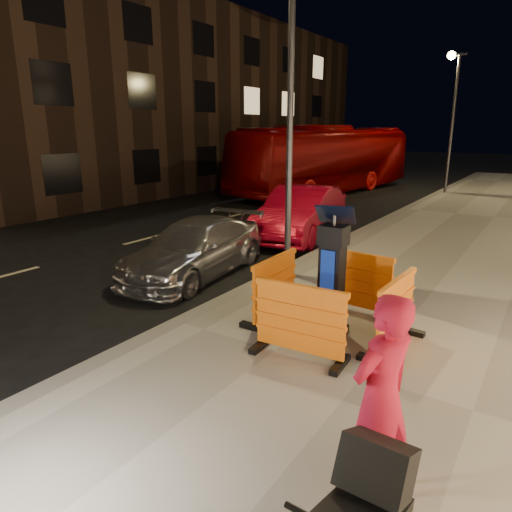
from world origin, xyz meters
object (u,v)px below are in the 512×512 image
Objects in this scene: bus_doubledecker at (325,193)px; parking_kiosk at (332,274)px; car_silver at (196,274)px; barrier_back at (355,282)px; car_red at (300,238)px; barrier_front at (300,322)px; barrier_kerbside at (275,287)px; man at (381,398)px; barrier_bldgside at (395,314)px.

parking_kiosk is at bearing -54.96° from bus_doubledecker.
barrier_back is at bearing -12.55° from car_silver.
bus_doubledecker is (-3.54, 9.20, 0.00)m from car_red.
car_silver is at bearing 144.50° from barrier_front.
barrier_kerbside is 6.22m from car_red.
man is (2.55, -2.63, 0.37)m from barrier_kerbside.
man is at bearing -61.91° from barrier_back.
barrier_kerbside is (-0.95, 0.95, 0.00)m from barrier_front.
car_red is at bearing 122.60° from parking_kiosk.
car_silver is at bearing 161.22° from parking_kiosk.
car_red is at bearing 79.81° from car_silver.
barrier_front is 1.00× the size of barrier_kerbside.
bus_doubledecker is (-7.02, 15.80, -0.65)m from barrier_front.
car_silver is at bearing -103.06° from car_red.
barrier_back is 1.34m from barrier_bldgside.
car_red is at bearing 41.06° from barrier_bldgside.
parking_kiosk is 0.16× the size of bus_doubledecker.
barrier_kerbside and barrier_bldgside have the same top height.
parking_kiosk is 3.08m from man.
car_silver is at bearing 177.91° from barrier_back.
barrier_kerbside is 0.74× the size of man.
bus_doubledecker reaches higher than barrier_back.
barrier_back reaches higher than car_silver.
bus_doubledecker is (-7.02, 13.90, -0.65)m from barrier_back.
man is at bearing -163.09° from barrier_bldgside.
man is at bearing -43.08° from car_silver.
bus_doubledecker is (-6.07, 14.85, -0.65)m from barrier_kerbside.
bus_doubledecker is at bearing 101.66° from car_red.
parking_kiosk is 1.40× the size of barrier_bldgside.
barrier_kerbside is 0.11× the size of bus_doubledecker.
barrier_kerbside is at bearing -75.25° from car_red.
barrier_back is at bearing 47.95° from barrier_bldgside.
barrier_bldgside is 16.86m from bus_doubledecker.
parking_kiosk is 1.40× the size of barrier_back.
barrier_kerbside is at bearing 92.95° from barrier_bldgside.
car_red is 2.56× the size of man.
barrier_front is at bearing -89.05° from parking_kiosk.
barrier_back is 1.34m from barrier_kerbside.
car_silver is 13.89m from bus_doubledecker.
parking_kiosk is 0.45× the size of car_silver.
barrier_front reaches higher than car_silver.
car_red is 9.77m from man.
parking_kiosk is at bearing -91.05° from barrier_kerbside.
car_red is (-3.48, 5.65, -1.05)m from parking_kiosk.
man is (1.60, -2.63, -0.03)m from parking_kiosk.
parking_kiosk is 0.40× the size of car_red.
man reaches higher than bus_doubledecker.
parking_kiosk reaches higher than man.
barrier_kerbside is at bearing -114.02° from man.
barrier_front is 0.32× the size of car_silver.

